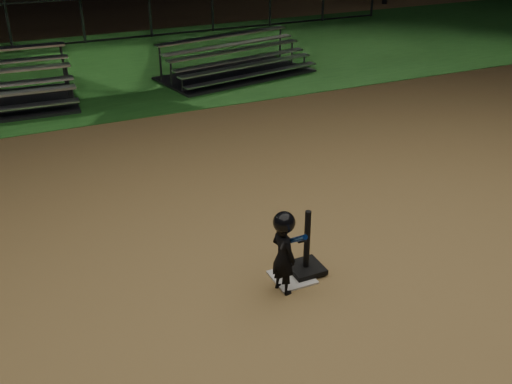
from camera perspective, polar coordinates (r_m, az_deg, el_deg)
name	(u,v)px	position (r m, az deg, el deg)	size (l,w,h in m)	color
ground	(292,278)	(6.91, 3.49, -8.25)	(80.00, 80.00, 0.00)	olive
grass_strip	(107,68)	(15.70, -14.10, 11.50)	(60.00, 8.00, 0.01)	#1E561B
home_plate	(292,277)	(6.90, 3.50, -8.17)	(0.45, 0.45, 0.02)	beige
batting_tee	(306,260)	(6.93, 4.84, -6.51)	(0.38, 0.38, 0.78)	black
child_batter	(284,250)	(6.41, 2.68, -5.60)	(0.38, 0.61, 0.99)	black
bleacher_right	(236,69)	(14.50, -1.91, 11.76)	(3.87, 2.41, 0.88)	#ABABB0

